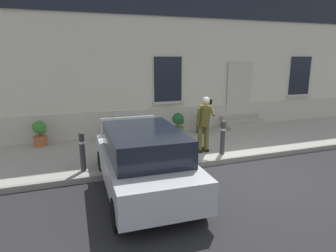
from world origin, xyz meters
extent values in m
plane|color=#232326|center=(0.00, 0.00, 0.00)|extent=(80.00, 80.00, 0.00)
cube|color=#99968E|center=(0.00, 2.80, 0.07)|extent=(24.00, 3.60, 0.15)
cube|color=gray|center=(0.00, 0.94, 0.07)|extent=(24.00, 0.12, 0.15)
cube|color=beige|center=(0.00, 5.30, 3.75)|extent=(24.00, 1.40, 7.50)
cube|color=#BCB7A8|center=(0.00, 4.58, 0.55)|extent=(24.00, 0.08, 1.10)
cube|color=maroon|center=(2.56, 4.57, 1.68)|extent=(1.00, 0.08, 2.10)
cube|color=#BCB7A8|center=(2.56, 4.55, 1.73)|extent=(1.16, 0.06, 2.24)
cube|color=black|center=(-0.64, 4.57, 2.20)|extent=(1.10, 0.06, 1.70)
cube|color=#BCB7A8|center=(-0.64, 4.54, 1.30)|extent=(1.30, 0.12, 0.10)
cube|color=black|center=(5.76, 4.57, 2.20)|extent=(1.10, 0.06, 1.70)
cube|color=#BCB7A8|center=(5.76, 4.54, 1.30)|extent=(1.30, 0.12, 0.10)
cube|color=#9E998E|center=(2.56, 3.80, 0.23)|extent=(1.76, 0.32, 0.16)
cube|color=#9E998E|center=(2.56, 4.12, 0.31)|extent=(1.76, 0.32, 0.32)
cube|color=#9E998E|center=(2.56, 4.44, 0.39)|extent=(1.76, 0.32, 0.48)
cube|color=#B7B7BF|center=(-2.90, -0.01, 0.62)|extent=(1.88, 4.06, 0.64)
cube|color=black|center=(-2.90, -0.16, 1.22)|extent=(1.62, 2.45, 0.56)
cube|color=black|center=(-2.83, 2.00, 0.40)|extent=(1.66, 0.16, 0.20)
cube|color=yellow|center=(-2.83, 2.00, 0.58)|extent=(0.52, 0.04, 0.12)
cube|color=#B21414|center=(-3.59, 2.02, 0.84)|extent=(0.16, 0.05, 0.18)
cube|color=#B21414|center=(-2.08, 1.97, 0.84)|extent=(0.16, 0.05, 0.18)
cube|color=#B7B7BF|center=(-2.84, 1.74, 1.12)|extent=(1.49, 0.11, 0.60)
cylinder|color=black|center=(-3.74, -1.38, 0.30)|extent=(0.22, 0.61, 0.60)
cylinder|color=black|center=(-2.15, -1.44, 0.30)|extent=(0.22, 0.61, 0.60)
cylinder|color=black|center=(-3.65, 1.42, 0.30)|extent=(0.22, 0.61, 0.60)
cylinder|color=black|center=(-2.06, 1.36, 0.30)|extent=(0.22, 0.61, 0.60)
cylinder|color=#333338|center=(-0.04, 1.35, 0.62)|extent=(0.14, 0.14, 0.95)
sphere|color=#333338|center=(-0.04, 1.35, 1.12)|extent=(0.15, 0.15, 0.15)
cylinder|color=silver|center=(-0.04, 1.35, 0.92)|extent=(0.15, 0.15, 0.06)
cylinder|color=#333338|center=(-4.14, 1.35, 0.62)|extent=(0.14, 0.14, 0.95)
sphere|color=#333338|center=(-4.14, 1.35, 1.12)|extent=(0.15, 0.15, 0.15)
cylinder|color=silver|center=(-4.14, 1.35, 0.92)|extent=(0.15, 0.15, 0.06)
cylinder|color=#514C1E|center=(-0.63, 1.70, 0.60)|extent=(0.15, 0.15, 0.82)
cube|color=black|center=(-0.63, 1.76, 0.20)|extent=(0.12, 0.28, 0.10)
cylinder|color=#514C1E|center=(-0.41, 1.70, 0.60)|extent=(0.15, 0.15, 0.82)
cube|color=black|center=(-0.41, 1.76, 0.20)|extent=(0.12, 0.28, 0.10)
cylinder|color=#514C1E|center=(-0.52, 1.65, 1.32)|extent=(0.34, 0.43, 0.67)
sphere|color=tan|center=(-0.52, 1.57, 1.76)|extent=(0.22, 0.22, 0.22)
sphere|color=silver|center=(-0.52, 1.57, 1.79)|extent=(0.21, 0.21, 0.21)
cylinder|color=#514C1E|center=(-0.74, 1.61, 1.30)|extent=(0.09, 0.18, 0.57)
cylinder|color=#514C1E|center=(-0.32, 1.61, 1.52)|extent=(0.09, 0.42, 0.41)
cube|color=black|center=(-0.37, 1.55, 1.74)|extent=(0.07, 0.02, 0.15)
cylinder|color=#B25B38|center=(-5.31, 4.11, 0.32)|extent=(0.40, 0.40, 0.34)
cylinder|color=#B25B38|center=(-5.31, 4.11, 0.46)|extent=(0.44, 0.44, 0.05)
cylinder|color=#47331E|center=(-5.31, 4.11, 0.61)|extent=(0.04, 0.04, 0.24)
sphere|color=#387F33|center=(-5.31, 4.11, 0.79)|extent=(0.44, 0.44, 0.44)
sphere|color=#387F33|center=(-5.21, 4.06, 0.69)|extent=(0.24, 0.24, 0.24)
cylinder|color=beige|center=(-2.91, 4.01, 0.32)|extent=(0.40, 0.40, 0.34)
cylinder|color=beige|center=(-2.91, 4.01, 0.46)|extent=(0.44, 0.44, 0.05)
cylinder|color=#47331E|center=(-2.91, 4.01, 0.61)|extent=(0.04, 0.04, 0.24)
sphere|color=#4C843D|center=(-2.91, 4.01, 0.79)|extent=(0.44, 0.44, 0.44)
sphere|color=#4C843D|center=(-2.81, 3.96, 0.69)|extent=(0.24, 0.24, 0.24)
cylinder|color=#606B38|center=(-0.51, 3.82, 0.32)|extent=(0.40, 0.40, 0.34)
cylinder|color=#606B38|center=(-0.51, 3.82, 0.46)|extent=(0.44, 0.44, 0.05)
cylinder|color=#47331E|center=(-0.51, 3.82, 0.61)|extent=(0.04, 0.04, 0.24)
sphere|color=#1E5628|center=(-0.51, 3.82, 0.79)|extent=(0.44, 0.44, 0.44)
sphere|color=#1E5628|center=(-0.41, 3.77, 0.69)|extent=(0.24, 0.24, 0.24)
cylinder|color=#2D2D30|center=(0.51, 3.88, 0.32)|extent=(0.40, 0.40, 0.34)
cylinder|color=#2D2D30|center=(0.51, 3.88, 0.46)|extent=(0.44, 0.44, 0.05)
cylinder|color=#47331E|center=(0.51, 3.88, 0.61)|extent=(0.04, 0.04, 0.24)
sphere|color=#4C843D|center=(0.51, 3.88, 0.79)|extent=(0.44, 0.44, 0.44)
sphere|color=#4C843D|center=(0.61, 3.83, 0.69)|extent=(0.24, 0.24, 0.24)
camera|label=1|loc=(-4.51, -6.17, 3.05)|focal=31.49mm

